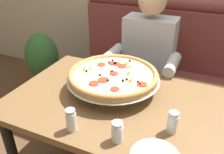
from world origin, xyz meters
TOP-DOWN VIEW (x-y plane):
  - booth_bench at (0.00, 0.88)m, footprint 1.49×0.78m
  - dining_table at (0.00, 0.00)m, footprint 1.18×0.82m
  - diner_main at (-0.00, 0.61)m, footprint 0.54×0.64m
  - pizza at (-0.05, 0.09)m, footprint 0.55×0.55m
  - shaker_parmesan at (-0.08, -0.32)m, footprint 0.05×0.05m
  - shaker_oregano at (0.35, -0.14)m, footprint 0.05×0.05m
  - shaker_pepper_flakes at (0.14, -0.30)m, footprint 0.05×0.05m
  - potted_plant at (-1.22, 0.81)m, footprint 0.36×0.36m

SIDE VIEW (x-z plane):
  - potted_plant at x=-1.22m, z-range 0.04..0.74m
  - booth_bench at x=0.00m, z-range -0.17..0.96m
  - dining_table at x=0.00m, z-range 0.27..0.99m
  - diner_main at x=0.00m, z-range 0.07..1.35m
  - shaker_pepper_flakes at x=0.14m, z-range 0.72..0.82m
  - shaker_oregano at x=0.35m, z-range 0.72..0.83m
  - shaker_parmesan at x=-0.08m, z-range 0.72..0.83m
  - pizza at x=-0.05m, z-range 0.76..0.88m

